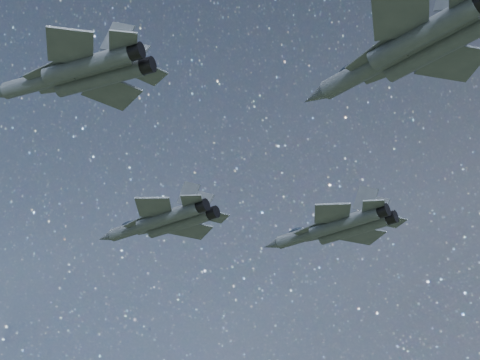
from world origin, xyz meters
The scene contains 4 objects.
jet_lead centered at (-17.51, 5.93, 152.48)m, with size 17.56×12.37×4.44m.
jet_left centered at (-2.42, 19.33, 152.42)m, with size 18.07×12.86×4.61m.
jet_right centered at (-2.88, -19.72, 150.74)m, with size 16.06×10.87×4.04m.
jet_slot centered at (19.31, -6.11, 151.11)m, with size 18.69×13.06×4.71m.
Camera 1 is at (35.22, -48.55, 114.16)m, focal length 55.00 mm.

